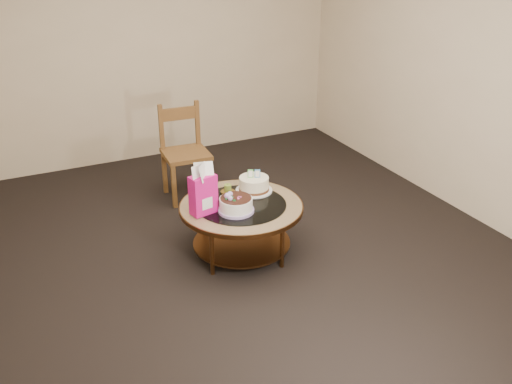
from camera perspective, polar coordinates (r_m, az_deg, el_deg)
name	(u,v)px	position (r m, az deg, el deg)	size (l,w,h in m)	color
ground	(242,252)	(4.88, -1.43, -6.02)	(5.00, 5.00, 0.00)	black
room_walls	(240,73)	(4.28, -1.66, 11.85)	(4.52, 5.02, 2.61)	beige
coffee_table	(241,213)	(4.70, -1.48, -2.09)	(1.02, 1.02, 0.46)	brown
decorated_cake	(236,205)	(4.52, -2.03, -1.33)	(0.29, 0.29, 0.17)	#AA91CD
cream_cake	(254,184)	(4.86, -0.20, 0.76)	(0.31, 0.31, 0.20)	white
gift_bag	(203,189)	(4.45, -5.33, 0.26)	(0.22, 0.18, 0.41)	#F0168E
pillar_candle	(228,190)	(4.83, -2.84, 0.18)	(0.12, 0.12, 0.09)	#E1B95D
dining_chair	(185,152)	(5.72, -7.13, 4.03)	(0.46, 0.46, 0.94)	brown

